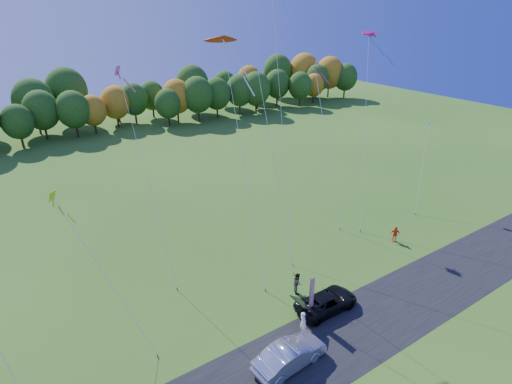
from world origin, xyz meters
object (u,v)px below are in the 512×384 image
silver_sedan (290,355)px  feather_flag (311,294)px  black_suv (327,301)px  person_east (395,234)px

silver_sedan → feather_flag: 4.70m
black_suv → feather_flag: bearing=93.2°
silver_sedan → person_east: silver_sedan is taller
person_east → black_suv: bearing=-124.4°
silver_sedan → feather_flag: size_ratio=1.38×
black_suv → feather_flag: feather_flag is taller
silver_sedan → black_suv: bearing=-69.0°
black_suv → person_east: bearing=-72.5°
person_east → feather_flag: size_ratio=0.44×
black_suv → silver_sedan: 5.95m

